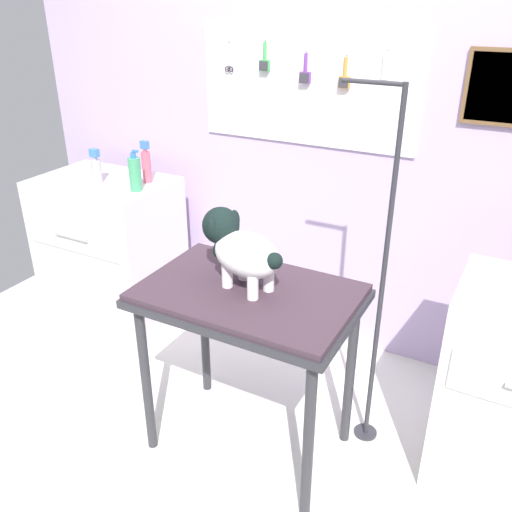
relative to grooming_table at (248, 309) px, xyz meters
name	(u,v)px	position (x,y,z in m)	size (l,w,h in m)	color
ground	(213,472)	(-0.06, -0.23, -0.76)	(4.40, 4.00, 0.04)	silver
rear_wall_panel	(333,151)	(-0.06, 1.05, 0.42)	(4.00, 0.11, 2.30)	#B8A2CE
grooming_table	(248,309)	(0.00, 0.00, 0.00)	(0.90, 0.59, 0.84)	#2D2D33
grooming_arm	(379,296)	(0.46, 0.32, 0.03)	(0.30, 0.11, 1.65)	#2D2D33
dog	(239,248)	(-0.05, 0.02, 0.26)	(0.43, 0.27, 0.31)	white
counter_left	(111,251)	(-1.33, 0.59, -0.27)	(0.80, 0.58, 0.93)	silver
pump_bottle_white	(135,174)	(-1.02, 0.54, 0.29)	(0.07, 0.07, 0.23)	#3F9B66
shampoo_bottle	(146,164)	(-1.06, 0.69, 0.30)	(0.05, 0.05, 0.24)	#CF5669
conditioner_bottle	(96,169)	(-1.30, 0.54, 0.28)	(0.06, 0.06, 0.20)	#AEA9BE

